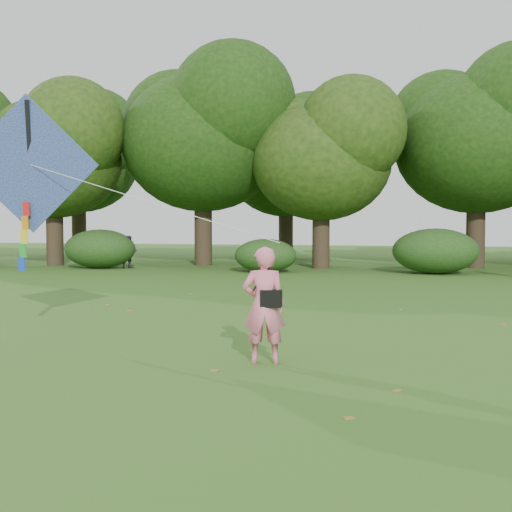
# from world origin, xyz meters

# --- Properties ---
(ground) EXTENTS (100.00, 100.00, 0.00)m
(ground) POSITION_xyz_m (0.00, 0.00, 0.00)
(ground) COLOR #265114
(ground) RESTS_ON ground
(man_kite_flyer) EXTENTS (0.72, 0.56, 1.76)m
(man_kite_flyer) POSITION_xyz_m (-0.35, -0.14, 0.88)
(man_kite_flyer) COLOR pink
(man_kite_flyer) RESTS_ON ground
(bystander_left) EXTENTS (0.89, 0.93, 1.51)m
(bystander_left) POSITION_xyz_m (-10.60, 17.98, 0.76)
(bystander_left) COLOR #2B2F39
(bystander_left) RESTS_ON ground
(crossbody_bag) EXTENTS (0.43, 0.20, 0.70)m
(crossbody_bag) POSITION_xyz_m (-0.24, -0.17, 0.99)
(crossbody_bag) COLOR black
(crossbody_bag) RESTS_ON ground
(flying_kite) EXTENTS (6.26, 1.76, 3.27)m
(flying_kite) POSITION_xyz_m (-5.10, 1.24, 3.15)
(flying_kite) COLOR #24609D
(flying_kite) RESTS_ON ground
(tree_line) EXTENTS (54.70, 15.30, 9.48)m
(tree_line) POSITION_xyz_m (1.67, 22.88, 5.60)
(tree_line) COLOR #3A2D1E
(tree_line) RESTS_ON ground
(shrub_band) EXTENTS (39.15, 3.22, 1.88)m
(shrub_band) POSITION_xyz_m (-0.72, 17.60, 0.86)
(shrub_band) COLOR #264919
(shrub_band) RESTS_ON ground
(fallen_leaves) EXTENTS (11.56, 11.33, 0.01)m
(fallen_leaves) POSITION_xyz_m (-0.35, 3.11, 0.01)
(fallen_leaves) COLOR olive
(fallen_leaves) RESTS_ON ground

